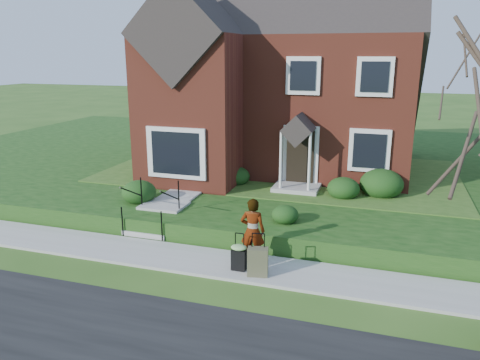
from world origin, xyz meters
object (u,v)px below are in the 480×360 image
at_px(woman, 253,231).
at_px(front_steps, 158,215).
at_px(suitcase_black, 239,256).
at_px(suitcase_olive, 258,262).

bearing_deg(woman, front_steps, -28.70).
distance_m(woman, suitcase_black, 0.75).
bearing_deg(suitcase_olive, suitcase_black, 153.86).
relative_size(woman, suitcase_black, 1.80).
bearing_deg(suitcase_black, woman, 68.64).
relative_size(woman, suitcase_olive, 1.62).
distance_m(front_steps, suitcase_black, 3.97).
bearing_deg(woman, suitcase_olive, 111.69).
distance_m(suitcase_black, suitcase_olive, 0.55).
height_order(woman, suitcase_olive, woman).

